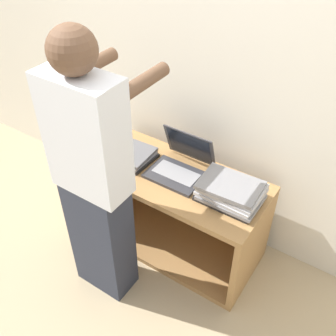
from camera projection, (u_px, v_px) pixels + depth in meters
The scene contains 7 objects.
ground_plane at pixel (153, 269), 2.60m from camera, with size 12.00×12.00×0.00m, color tan.
wall_back at pixel (211, 64), 2.25m from camera, with size 8.00×0.05×2.40m.
cart at pixel (180, 207), 2.61m from camera, with size 1.14×0.53×0.62m.
laptop_open at pixel (180, 165), 2.38m from camera, with size 0.34×0.32×0.25m.
laptop_stack_left at pixel (127, 153), 2.51m from camera, with size 0.35×0.26×0.06m.
laptop_stack_right at pixel (231, 192), 2.18m from camera, with size 0.36×0.26×0.12m.
person at pixel (94, 181), 2.03m from camera, with size 0.40×0.53×1.64m.
Camera 1 is at (0.96, -1.27, 2.16)m, focal length 42.00 mm.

